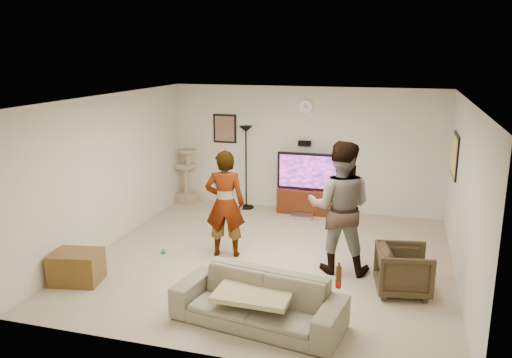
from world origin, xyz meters
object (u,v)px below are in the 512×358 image
(person_right, at_px, (340,207))
(armchair, at_px, (403,270))
(person_left, at_px, (225,204))
(sofa, at_px, (258,301))
(tv_stand, at_px, (307,201))
(cat_tree, at_px, (186,176))
(beer_bottle, at_px, (339,277))
(floor_lamp, at_px, (246,168))
(side_table, at_px, (77,267))
(tv, at_px, (308,171))

(person_right, relative_size, armchair, 2.76)
(person_left, relative_size, sofa, 0.84)
(person_right, relative_size, sofa, 0.96)
(tv_stand, distance_m, person_right, 2.91)
(cat_tree, relative_size, person_left, 0.69)
(person_left, bearing_deg, armchair, 156.19)
(cat_tree, height_order, beer_bottle, cat_tree)
(tv_stand, distance_m, sofa, 4.48)
(floor_lamp, distance_m, person_left, 2.56)
(beer_bottle, bearing_deg, person_right, 97.14)
(person_left, relative_size, beer_bottle, 6.82)
(person_left, relative_size, person_right, 0.87)
(person_right, bearing_deg, armchair, 149.77)
(floor_lamp, relative_size, side_table, 2.54)
(sofa, bearing_deg, person_right, 77.94)
(cat_tree, distance_m, side_table, 4.09)
(tv, relative_size, person_left, 0.73)
(tv, height_order, person_left, person_left)
(person_left, distance_m, sofa, 2.26)
(floor_lamp, distance_m, armchair, 4.47)
(beer_bottle, bearing_deg, tv, 104.80)
(tv, xyz_separation_m, floor_lamp, (-1.28, -0.04, -0.00))
(sofa, distance_m, side_table, 2.80)
(person_left, bearing_deg, person_right, 165.53)
(floor_lamp, relative_size, sofa, 0.84)
(tv_stand, height_order, cat_tree, cat_tree)
(tv_stand, height_order, tv, tv)
(person_left, distance_m, side_table, 2.35)
(person_left, height_order, beer_bottle, person_left)
(person_right, xyz_separation_m, side_table, (-3.48, -1.43, -0.75))
(tv, distance_m, person_right, 2.82)
(tv_stand, height_order, sofa, sofa)
(person_right, bearing_deg, beer_bottle, 94.83)
(cat_tree, bearing_deg, person_right, -36.33)
(beer_bottle, distance_m, side_table, 3.76)
(person_right, bearing_deg, tv, -72.50)
(sofa, relative_size, beer_bottle, 8.13)
(tv_stand, distance_m, floor_lamp, 1.42)
(tv, relative_size, beer_bottle, 4.95)
(sofa, bearing_deg, side_table, -178.88)
(floor_lamp, relative_size, person_left, 1.00)
(person_left, distance_m, armchair, 2.84)
(person_right, height_order, sofa, person_right)
(armchair, bearing_deg, tv, 21.38)
(person_right, xyz_separation_m, beer_bottle, (0.23, -1.82, -0.26))
(tv_stand, xyz_separation_m, person_right, (0.95, -2.65, 0.73))
(tv_stand, xyz_separation_m, beer_bottle, (1.18, -4.47, 0.48))
(tv_stand, relative_size, armchair, 1.65)
(armchair, xyz_separation_m, side_table, (-4.42, -0.94, -0.10))
(tv, height_order, side_table, tv)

